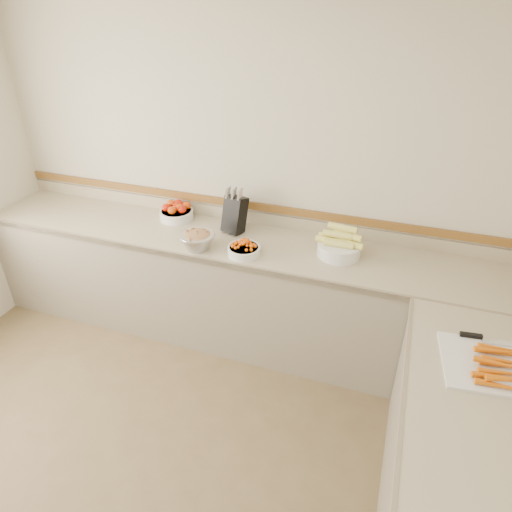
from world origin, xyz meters
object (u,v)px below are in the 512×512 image
(cherry_tomato_bowl, at_px, (244,249))
(rhubarb_bowl, at_px, (197,240))
(cutting_board, at_px, (497,365))
(knife_block, at_px, (235,213))
(corn_bowl, at_px, (339,246))
(tomato_bowl, at_px, (177,212))

(cherry_tomato_bowl, bearing_deg, rhubarb_bowl, -174.51)
(cutting_board, bearing_deg, knife_block, 151.90)
(cherry_tomato_bowl, xyz_separation_m, corn_bowl, (0.63, 0.21, 0.03))
(knife_block, distance_m, cherry_tomato_bowl, 0.38)
(knife_block, height_order, tomato_bowl, knife_block)
(tomato_bowl, bearing_deg, corn_bowl, -6.22)
(corn_bowl, distance_m, cutting_board, 1.27)
(tomato_bowl, relative_size, rhubarb_bowl, 1.07)
(knife_block, distance_m, corn_bowl, 0.83)
(tomato_bowl, distance_m, corn_bowl, 1.36)
(cherry_tomato_bowl, bearing_deg, cutting_board, -21.80)
(cutting_board, bearing_deg, rhubarb_bowl, 162.68)
(tomato_bowl, xyz_separation_m, corn_bowl, (1.35, -0.15, 0.01))
(cutting_board, bearing_deg, tomato_bowl, 156.62)
(cutting_board, bearing_deg, corn_bowl, 138.19)
(rhubarb_bowl, height_order, cutting_board, rhubarb_bowl)
(cherry_tomato_bowl, distance_m, corn_bowl, 0.67)
(cherry_tomato_bowl, xyz_separation_m, cutting_board, (1.58, -0.63, -0.02))
(knife_block, distance_m, cutting_board, 2.01)
(tomato_bowl, distance_m, cutting_board, 2.50)
(cherry_tomato_bowl, bearing_deg, knife_block, 121.16)
(corn_bowl, xyz_separation_m, rhubarb_bowl, (-0.98, -0.25, 0.00))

